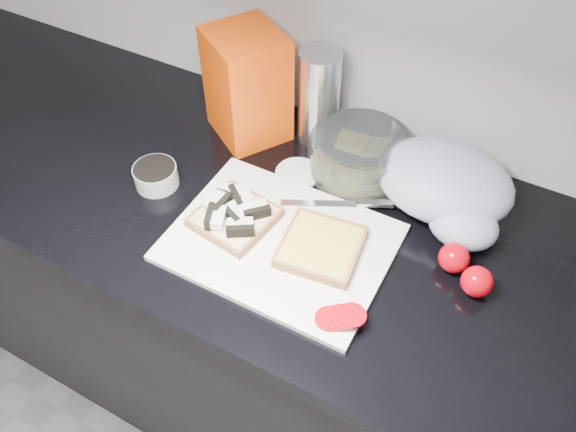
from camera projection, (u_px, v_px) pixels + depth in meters
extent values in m
cube|color=black|center=(307.00, 339.00, 1.44)|extent=(3.50, 0.60, 0.86)
cube|color=black|center=(313.00, 225.00, 1.11)|extent=(3.50, 0.64, 0.04)
cube|color=white|center=(280.00, 242.00, 1.04)|extent=(0.40, 0.30, 0.01)
cube|color=beige|center=(235.00, 218.00, 1.06)|extent=(0.15, 0.15, 0.02)
cube|color=white|center=(232.00, 193.00, 1.08)|extent=(0.05, 0.03, 0.02)
cube|color=black|center=(232.00, 193.00, 1.08)|extent=(0.05, 0.01, 0.02)
cube|color=white|center=(243.00, 195.00, 1.07)|extent=(0.05, 0.05, 0.02)
cube|color=black|center=(243.00, 195.00, 1.07)|extent=(0.05, 0.04, 0.02)
cube|color=white|center=(255.00, 209.00, 1.05)|extent=(0.05, 0.05, 0.02)
cube|color=black|center=(255.00, 209.00, 1.05)|extent=(0.04, 0.05, 0.02)
cube|color=white|center=(216.00, 202.00, 1.06)|extent=(0.03, 0.05, 0.02)
cube|color=black|center=(216.00, 202.00, 1.06)|extent=(0.01, 0.05, 0.02)
cube|color=white|center=(237.00, 213.00, 1.05)|extent=(0.05, 0.04, 0.02)
cube|color=black|center=(237.00, 213.00, 1.05)|extent=(0.05, 0.03, 0.02)
cube|color=white|center=(240.00, 226.00, 1.02)|extent=(0.05, 0.05, 0.02)
cube|color=black|center=(240.00, 226.00, 1.02)|extent=(0.05, 0.04, 0.02)
cube|color=white|center=(218.00, 217.00, 1.03)|extent=(0.04, 0.05, 0.02)
cube|color=black|center=(218.00, 217.00, 1.03)|extent=(0.03, 0.05, 0.02)
cube|color=beige|center=(321.00, 247.00, 1.02)|extent=(0.15, 0.15, 0.02)
cube|color=yellow|center=(321.00, 243.00, 1.01)|extent=(0.13, 0.13, 0.00)
cylinder|color=#B7040E|center=(329.00, 319.00, 0.92)|extent=(0.05, 0.05, 0.01)
cylinder|color=#B7040E|center=(337.00, 318.00, 0.92)|extent=(0.05, 0.05, 0.01)
cylinder|color=#B7040E|center=(344.00, 316.00, 0.92)|extent=(0.05, 0.05, 0.01)
cylinder|color=#B7040E|center=(352.00, 315.00, 0.92)|extent=(0.06, 0.06, 0.01)
cube|color=#B8B8BC|center=(318.00, 204.00, 1.10)|extent=(0.14, 0.08, 0.00)
cube|color=#B8B8BC|center=(376.00, 203.00, 1.09)|extent=(0.07, 0.04, 0.01)
cylinder|color=#A3A9A9|center=(156.00, 176.00, 1.14)|extent=(0.09, 0.09, 0.04)
cylinder|color=black|center=(154.00, 169.00, 1.12)|extent=(0.08, 0.08, 0.01)
cylinder|color=silver|center=(298.00, 173.00, 1.17)|extent=(0.11, 0.11, 0.01)
cylinder|color=silver|center=(360.00, 155.00, 1.15)|extent=(0.20, 0.20, 0.08)
cube|color=yellow|center=(351.00, 156.00, 1.16)|extent=(0.07, 0.05, 0.05)
cube|color=#DFD385|center=(375.00, 164.00, 1.17)|extent=(0.09, 0.08, 0.02)
cube|color=red|center=(247.00, 86.00, 1.18)|extent=(0.20, 0.20, 0.24)
cylinder|color=silver|center=(319.00, 97.00, 1.18)|extent=(0.09, 0.09, 0.21)
ellipsoid|color=#A0ADC5|center=(444.00, 181.00, 1.08)|extent=(0.27, 0.22, 0.12)
ellipsoid|color=#A0ADC5|center=(463.00, 225.00, 1.03)|extent=(0.13, 0.11, 0.08)
sphere|color=#B7040E|center=(454.00, 258.00, 0.99)|extent=(0.06, 0.06, 0.06)
sphere|color=#B7040E|center=(477.00, 282.00, 0.96)|extent=(0.06, 0.06, 0.06)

